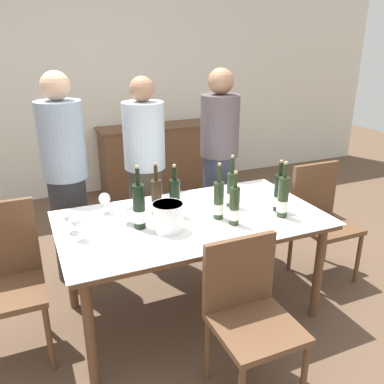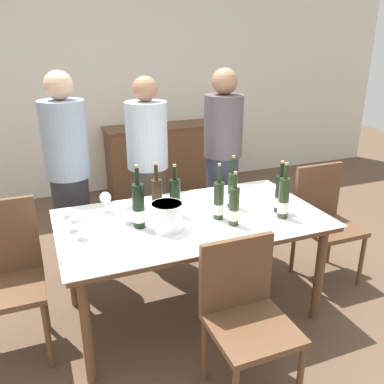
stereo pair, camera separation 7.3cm
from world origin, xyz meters
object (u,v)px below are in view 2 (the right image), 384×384
at_px(chair_right_end, 324,215).
at_px(chair_left_end, 5,270).
at_px(wine_glass_1, 127,209).
at_px(wine_glass_3, 70,217).
at_px(chair_near_front, 245,309).
at_px(wine_bottle_3, 157,198).
at_px(sideboard_cabinet, 167,157).
at_px(wine_glass_0, 77,222).
at_px(wine_bottle_7, 280,195).
at_px(wine_bottle_6, 175,198).
at_px(wine_bottle_5, 234,207).
at_px(person_guest_right, 222,163).
at_px(wine_bottle_2, 139,207).
at_px(ice_bucket, 167,216).
at_px(wine_bottle_0, 232,191).
at_px(wine_bottle_4, 284,199).
at_px(wine_bottle_1, 219,201).
at_px(person_host, 69,181).
at_px(wine_glass_2, 105,198).
at_px(dining_table, 192,227).
at_px(person_guest_left, 148,174).

relative_size(chair_right_end, chair_left_end, 0.95).
distance_m(wine_glass_1, wine_glass_3, 0.35).
bearing_deg(chair_near_front, wine_bottle_3, 103.99).
bearing_deg(chair_right_end, sideboard_cabinet, 101.98).
distance_m(wine_glass_0, chair_left_end, 0.53).
bearing_deg(wine_bottle_7, wine_glass_0, 175.70).
distance_m(wine_bottle_6, chair_left_end, 1.11).
bearing_deg(wine_bottle_3, wine_bottle_5, -39.11).
distance_m(wine_glass_3, person_guest_right, 1.54).
xyz_separation_m(wine_bottle_2, wine_bottle_6, (0.27, 0.10, -0.02)).
relative_size(wine_bottle_7, chair_near_front, 0.41).
bearing_deg(wine_glass_0, ice_bucket, -9.29).
xyz_separation_m(wine_bottle_0, wine_glass_3, (-1.08, 0.03, -0.03)).
bearing_deg(wine_glass_3, wine_bottle_3, 3.38).
bearing_deg(wine_bottle_4, wine_glass_0, 171.57).
xyz_separation_m(wine_bottle_1, person_guest_right, (0.46, 0.89, -0.04)).
bearing_deg(wine_bottle_6, wine_bottle_0, -3.34).
distance_m(wine_glass_1, person_host, 0.77).
xyz_separation_m(chair_right_end, chair_left_end, (-2.31, 0.00, 0.03)).
bearing_deg(wine_glass_1, chair_left_end, 179.51).
bearing_deg(wine_bottle_4, wine_bottle_1, 160.30).
bearing_deg(sideboard_cabinet, wine_glass_3, -120.42).
relative_size(wine_bottle_2, person_host, 0.25).
bearing_deg(wine_bottle_4, wine_glass_2, 153.93).
relative_size(wine_glass_3, chair_near_front, 0.15).
bearing_deg(wine_bottle_5, dining_table, 136.60).
distance_m(wine_bottle_5, chair_right_end, 1.04).
bearing_deg(chair_left_end, chair_right_end, -0.06).
relative_size(wine_bottle_0, wine_bottle_5, 1.05).
bearing_deg(dining_table, wine_glass_2, 148.89).
bearing_deg(wine_glass_2, person_guest_right, 24.74).
height_order(ice_bucket, wine_bottle_0, wine_bottle_0).
bearing_deg(dining_table, wine_bottle_2, -179.04).
bearing_deg(wine_bottle_2, person_guest_left, 70.36).
bearing_deg(wine_bottle_7, wine_bottle_6, 162.22).
xyz_separation_m(wine_bottle_1, wine_glass_2, (-0.66, 0.37, -0.02)).
height_order(wine_bottle_2, wine_glass_2, wine_bottle_2).
height_order(wine_bottle_7, person_guest_right, person_guest_right).
distance_m(wine_glass_1, chair_near_front, 0.95).
distance_m(wine_bottle_0, wine_bottle_4, 0.36).
bearing_deg(wine_bottle_2, wine_bottle_3, 40.98).
height_order(sideboard_cabinet, wine_glass_0, wine_glass_0).
relative_size(dining_table, wine_bottle_5, 4.91).
relative_size(ice_bucket, wine_bottle_0, 0.53).
bearing_deg(chair_near_front, wine_glass_3, 133.43).
height_order(ice_bucket, wine_glass_0, ice_bucket).
bearing_deg(sideboard_cabinet, wine_glass_1, -113.68).
bearing_deg(wine_bottle_5, chair_near_front, -110.07).
relative_size(wine_bottle_4, wine_bottle_6, 1.08).
relative_size(ice_bucket, wine_bottle_2, 0.48).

